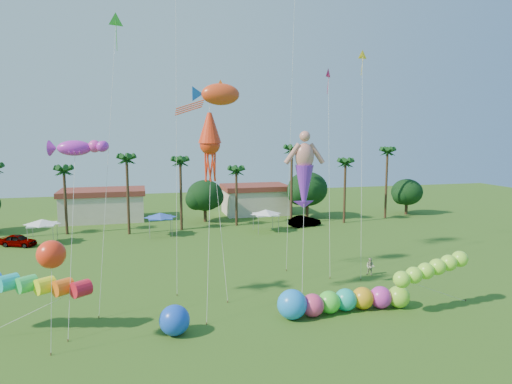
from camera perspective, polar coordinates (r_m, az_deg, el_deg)
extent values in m
plane|color=#285116|center=(27.63, 5.52, -21.62)|extent=(160.00, 160.00, 0.00)
cylinder|color=#3A2819|center=(65.05, -22.71, -1.23)|extent=(0.36, 0.36, 8.50)
cylinder|color=#3A2819|center=(62.27, -15.71, -0.59)|extent=(0.36, 0.36, 10.00)
cylinder|color=#3A2819|center=(63.50, -9.36, -0.49)|extent=(0.36, 0.36, 9.50)
cylinder|color=#3A2819|center=(65.73, -2.46, -0.79)|extent=(0.36, 0.36, 8.00)
cylinder|color=#3A2819|center=(66.68, 4.45, 0.61)|extent=(0.36, 0.36, 11.00)
cylinder|color=#3A2819|center=(68.88, 11.03, -0.12)|extent=(0.36, 0.36, 9.00)
cylinder|color=#3A2819|center=(74.27, 15.97, 0.85)|extent=(0.36, 0.36, 10.50)
sphere|color=#113814|center=(68.96, -6.40, -0.41)|extent=(5.46, 5.46, 5.46)
sphere|color=#113814|center=(71.86, 6.44, 0.40)|extent=(6.30, 6.30, 6.30)
sphere|color=#113814|center=(78.74, 18.35, 0.00)|extent=(5.04, 5.04, 5.04)
cube|color=beige|center=(73.78, -18.55, -1.84)|extent=(12.00, 7.00, 4.00)
cube|color=beige|center=(75.82, -0.15, -1.21)|extent=(10.00, 7.00, 4.00)
pyramid|color=white|center=(60.76, -25.18, -3.37)|extent=(3.00, 3.00, 0.60)
pyramid|color=blue|center=(60.66, -11.90, -2.83)|extent=(3.00, 3.00, 0.60)
pyramid|color=white|center=(61.83, 1.23, -2.48)|extent=(3.00, 3.00, 0.60)
imported|color=#4C4C54|center=(61.19, -27.58, -5.39)|extent=(4.50, 3.23, 1.42)
imported|color=#4C4C54|center=(65.96, 6.09, -3.64)|extent=(4.91, 2.64, 1.54)
imported|color=#ABA98E|center=(44.94, 14.10, -9.05)|extent=(1.01, 1.00, 1.65)
sphere|color=#D5386C|center=(34.64, 7.09, -13.87)|extent=(1.70, 1.70, 1.70)
sphere|color=#45E535|center=(35.38, 9.12, -13.44)|extent=(1.70, 1.70, 1.70)
sphere|color=#1AB6A1|center=(36.07, 11.13, -13.08)|extent=(1.70, 1.70, 1.70)
sphere|color=gold|center=(36.66, 13.19, -12.79)|extent=(1.70, 1.70, 1.70)
sphere|color=#CF30B2|center=(37.16, 15.30, -12.58)|extent=(1.70, 1.70, 1.70)
sphere|color=#91E432|center=(37.67, 17.40, -12.38)|extent=(1.70, 1.70, 1.70)
sphere|color=#1B86F3|center=(34.01, 4.53, -13.82)|extent=(2.21, 2.21, 2.17)
sphere|color=blue|center=(31.94, -10.15, -15.49)|extent=(2.04, 2.04, 2.04)
cylinder|color=red|center=(33.63, -24.52, -11.22)|extent=(7.71, 4.64, 1.09)
cylinder|color=silver|center=(34.63, -26.52, -13.45)|extent=(6.71, 0.55, 3.05)
ellipsoid|color=#98F636|center=(35.41, 17.75, -10.37)|extent=(6.66, 3.66, 1.46)
cylinder|color=silver|center=(38.20, 21.48, -11.42)|extent=(6.75, 1.39, 2.81)
cylinder|color=brown|center=(41.10, 24.73, -12.18)|extent=(0.08, 0.08, 0.16)
sphere|color=#FE3014|center=(30.16, -24.22, -7.12)|extent=(2.11, 2.11, 1.69)
cylinder|color=silver|center=(30.87, -24.24, -12.77)|extent=(0.31, 0.45, 6.17)
cylinder|color=brown|center=(31.84, -24.26, -17.99)|extent=(0.08, 0.08, 0.16)
cylinder|color=silver|center=(35.80, 5.90, -6.17)|extent=(1.45, 3.67, 10.02)
cylinder|color=brown|center=(35.45, 5.73, -14.68)|extent=(0.08, 0.08, 0.16)
ellipsoid|color=red|center=(40.21, -4.45, 12.08)|extent=(5.08, 1.99, 2.08)
cylinder|color=silver|center=(37.78, -4.03, -0.29)|extent=(0.54, 5.30, 16.68)
cylinder|color=brown|center=(37.26, -3.56, -13.53)|extent=(0.08, 0.08, 0.16)
cylinder|color=silver|center=(39.68, -9.95, 8.51)|extent=(0.96, 5.64, 28.44)
cylinder|color=brown|center=(39.17, -9.84, -12.56)|extent=(0.08, 0.08, 0.16)
cone|color=red|center=(34.51, -5.78, 5.93)|extent=(2.26, 2.26, 4.93)
cylinder|color=silver|center=(33.41, -5.98, -4.95)|extent=(0.98, 3.66, 12.52)
cylinder|color=brown|center=(33.53, -6.20, -16.02)|extent=(0.08, 0.08, 0.16)
ellipsoid|color=#BD27C5|center=(34.90, -21.74, 5.13)|extent=(4.60, 3.70, 1.57)
cylinder|color=silver|center=(33.47, -22.08, -5.62)|extent=(0.44, 4.54, 12.33)
cylinder|color=brown|center=(33.26, -22.45, -16.77)|extent=(0.08, 0.08, 0.16)
cone|color=#D31748|center=(46.18, 9.03, 14.37)|extent=(1.03, 0.91, 1.14)
cylinder|color=silver|center=(43.71, 9.13, 2.25)|extent=(1.35, 4.47, 19.05)
cylinder|color=brown|center=(43.34, 9.23, -10.56)|extent=(0.08, 0.08, 0.16)
cone|color=yellow|center=(46.75, 13.17, 16.25)|extent=(1.13, 0.32, 1.12)
cylinder|color=silver|center=(43.87, 13.07, 3.27)|extent=(1.84, 4.52, 20.72)
cylinder|color=brown|center=(43.45, 12.97, -10.61)|extent=(0.08, 0.08, 0.16)
cone|color=green|center=(38.30, -17.12, 19.75)|extent=(1.32, 0.71, 1.31)
cylinder|color=silver|center=(35.61, -18.07, 3.02)|extent=(1.87, 3.83, 21.78)
cylinder|color=brown|center=(36.24, -19.06, -14.55)|extent=(0.08, 0.08, 0.16)
cylinder|color=silver|center=(45.11, 4.36, 8.29)|extent=(1.80, 3.43, 28.17)
cylinder|color=brown|center=(45.22, 3.80, -9.71)|extent=(0.08, 0.08, 0.16)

